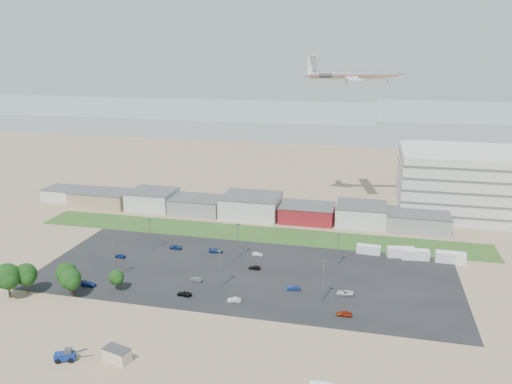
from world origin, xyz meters
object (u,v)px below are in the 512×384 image
(box_trailer_a, at_px, (369,249))
(tree_far_left, at_px, (7,279))
(telehandler, at_px, (65,355))
(parked_car_5, at_px, (120,256))
(parked_car_4, at_px, (196,279))
(parked_car_3, at_px, (184,294))
(parked_car_9, at_px, (176,247))
(parked_car_11, at_px, (258,254))
(parked_car_6, at_px, (216,251))
(parked_car_10, at_px, (89,284))
(parked_car_1, at_px, (293,288))
(parked_car_0, at_px, (345,293))
(portable_shed, at_px, (117,355))
(parked_car_2, at_px, (344,313))
(parked_car_13, at_px, (234,300))
(airliner, at_px, (354,75))
(parked_car_7, at_px, (255,268))

(box_trailer_a, relative_size, tree_far_left, 0.69)
(telehandler, bearing_deg, parked_car_5, 86.85)
(parked_car_4, bearing_deg, parked_car_3, 6.38)
(tree_far_left, distance_m, parked_car_9, 51.01)
(parked_car_11, bearing_deg, parked_car_6, 93.46)
(parked_car_6, bearing_deg, tree_far_left, 127.24)
(parked_car_3, relative_size, parked_car_10, 0.92)
(parked_car_1, bearing_deg, telehandler, -48.74)
(parked_car_0, bearing_deg, parked_car_1, -94.97)
(portable_shed, bearing_deg, tree_far_left, 170.46)
(telehandler, height_order, parked_car_11, telehandler)
(parked_car_9, bearing_deg, parked_car_2, -117.87)
(parked_car_0, relative_size, parked_car_4, 1.23)
(parked_car_2, relative_size, parked_car_13, 1.07)
(tree_far_left, height_order, parked_car_10, tree_far_left)
(portable_shed, height_order, tree_far_left, tree_far_left)
(airliner, xyz_separation_m, parked_car_2, (4.57, -91.65, -52.44))
(portable_shed, bearing_deg, parked_car_0, 57.54)
(portable_shed, xyz_separation_m, parked_car_7, (17.21, 50.51, -0.88))
(parked_car_3, relative_size, parked_car_6, 0.90)
(parked_car_4, relative_size, parked_car_13, 1.00)
(parked_car_0, bearing_deg, parked_car_9, -116.18)
(parked_car_11, bearing_deg, parked_car_4, 151.26)
(parked_car_0, bearing_deg, parked_car_13, -75.90)
(airliner, bearing_deg, parked_car_3, -123.12)
(parked_car_3, relative_size, parked_car_5, 1.13)
(parked_car_4, relative_size, parked_car_7, 1.04)
(airliner, height_order, parked_car_2, airliner)
(telehandler, height_order, parked_car_7, telehandler)
(parked_car_4, bearing_deg, parked_car_11, 156.51)
(airliner, distance_m, parked_car_7, 90.90)
(telehandler, height_order, parked_car_6, telehandler)
(tree_far_left, distance_m, parked_car_7, 66.40)
(parked_car_5, height_order, parked_car_10, parked_car_10)
(parked_car_0, xyz_separation_m, parked_car_2, (0.48, -11.02, 0.04))
(parked_car_1, height_order, parked_car_10, parked_car_10)
(portable_shed, bearing_deg, box_trailer_a, 69.93)
(portable_shed, height_order, parked_car_2, portable_shed)
(parked_car_4, height_order, parked_car_5, parked_car_4)
(portable_shed, bearing_deg, telehandler, -151.79)
(parked_car_13, bearing_deg, parked_car_6, -161.86)
(parked_car_10, bearing_deg, parked_car_13, -91.29)
(tree_far_left, bearing_deg, parked_car_13, 11.04)
(parked_car_10, bearing_deg, parked_car_11, -54.30)
(parked_car_4, bearing_deg, parked_car_10, -64.06)
(airliner, xyz_separation_m, parked_car_13, (-23.33, -91.05, -52.51))
(portable_shed, bearing_deg, parked_car_1, 67.76)
(parked_car_10, bearing_deg, parked_car_5, 1.17)
(telehandler, bearing_deg, parked_car_9, 71.38)
(parked_car_4, bearing_deg, box_trailer_a, 130.91)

